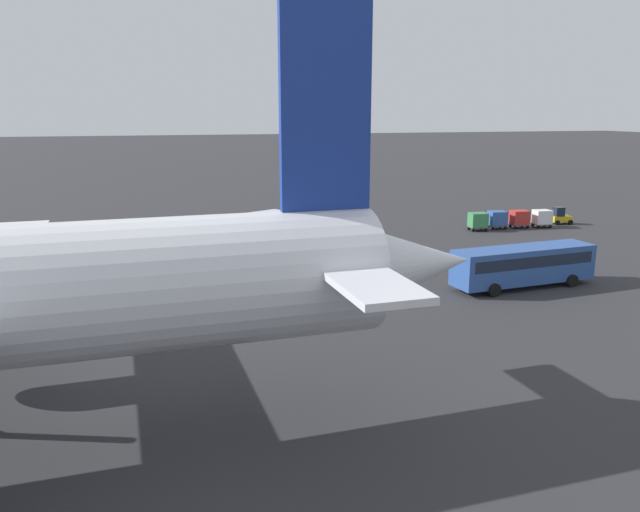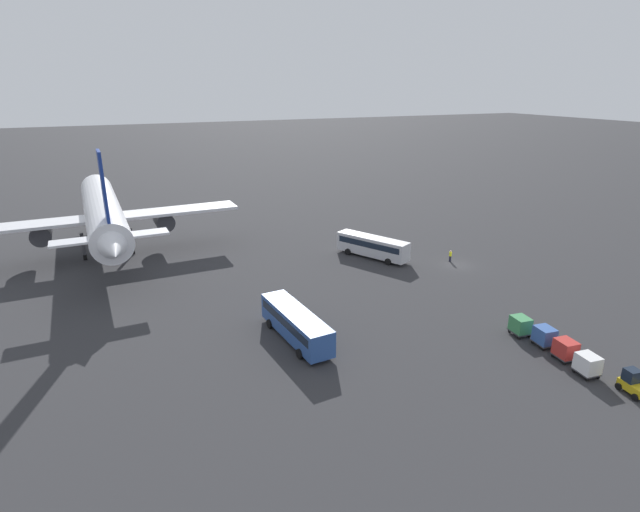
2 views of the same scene
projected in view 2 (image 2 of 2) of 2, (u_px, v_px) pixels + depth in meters
ground_plane at (456, 265)px, 73.31m from camera, size 600.00×600.00×0.00m
airplane at (103, 212)px, 75.64m from camera, size 46.95×40.00×17.85m
shuttle_bus_near at (373, 245)px, 75.68m from camera, size 11.64×7.46×3.25m
shuttle_bus_far at (296, 323)px, 51.38m from camera, size 11.91×3.81×3.17m
baggage_tug at (633, 383)px, 42.71m from camera, size 2.56×1.93×2.10m
worker_person at (450, 256)px, 74.39m from camera, size 0.38×0.38×1.74m
cargo_cart_white at (588, 364)px, 45.15m from camera, size 2.17×1.89×2.06m
cargo_cart_red at (566, 349)px, 47.72m from camera, size 2.17×1.89×2.06m
cargo_cart_blue at (544, 336)px, 50.22m from camera, size 2.17×1.89×2.06m
cargo_cart_green at (520, 325)px, 52.45m from camera, size 2.17×1.89×2.06m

